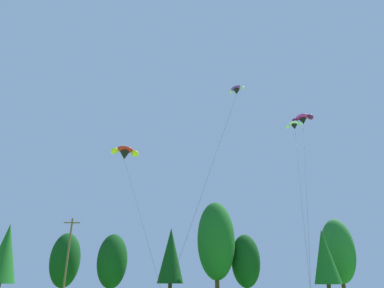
% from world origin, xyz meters
% --- Properties ---
extents(treeline_tree_b, '(4.05, 4.05, 11.12)m').
position_xyz_m(treeline_tree_b, '(-25.84, 54.88, 6.97)').
color(treeline_tree_b, '#472D19').
rests_on(treeline_tree_b, ground_plane).
extents(treeline_tree_c, '(4.65, 4.65, 10.56)m').
position_xyz_m(treeline_tree_c, '(-18.55, 59.98, 6.39)').
color(treeline_tree_c, '#472D19').
rests_on(treeline_tree_c, ground_plane).
extents(treeline_tree_d, '(4.51, 4.51, 10.05)m').
position_xyz_m(treeline_tree_d, '(-10.77, 56.76, 6.08)').
color(treeline_tree_d, '#472D19').
rests_on(treeline_tree_d, ground_plane).
extents(treeline_tree_e, '(4.10, 4.10, 11.37)m').
position_xyz_m(treeline_tree_e, '(-1.89, 58.30, 7.12)').
color(treeline_tree_e, '#472D19').
rests_on(treeline_tree_e, ground_plane).
extents(treeline_tree_f, '(6.00, 6.00, 15.54)m').
position_xyz_m(treeline_tree_f, '(5.32, 57.42, 9.41)').
color(treeline_tree_f, '#472D19').
rests_on(treeline_tree_f, ground_plane).
extents(treeline_tree_g, '(4.64, 4.64, 10.52)m').
position_xyz_m(treeline_tree_g, '(10.29, 58.72, 6.37)').
color(treeline_tree_g, '#472D19').
rests_on(treeline_tree_g, ground_plane).
extents(treeline_tree_h, '(3.99, 3.99, 10.86)m').
position_xyz_m(treeline_tree_h, '(21.66, 54.42, 6.80)').
color(treeline_tree_h, '#472D19').
rests_on(treeline_tree_h, ground_plane).
extents(treeline_tree_i, '(5.44, 5.44, 13.48)m').
position_xyz_m(treeline_tree_i, '(26.57, 59.47, 8.16)').
color(treeline_tree_i, '#472D19').
rests_on(treeline_tree_i, ground_plane).
extents(utility_pole, '(2.20, 0.26, 11.31)m').
position_xyz_m(utility_pole, '(-15.94, 50.66, 5.92)').
color(utility_pole, brown).
rests_on(utility_pole, ground_plane).
extents(parafoil_kite_high_red_yellow, '(6.53, 16.79, 16.18)m').
position_xyz_m(parafoil_kite_high_red_yellow, '(-8.14, 38.97, 16.96)').
color(parafoil_kite_high_red_yellow, red).
extents(parafoil_kite_mid_magenta, '(10.93, 20.38, 20.50)m').
position_xyz_m(parafoil_kite_mid_magenta, '(13.18, 37.22, 21.39)').
color(parafoil_kite_mid_magenta, '#D12893').
extents(parafoil_kite_far_purple, '(8.09, 9.64, 20.63)m').
position_xyz_m(parafoil_kite_far_purple, '(3.82, 31.84, 21.72)').
color(parafoil_kite_far_purple, purple).
extents(parafoil_kite_low_white, '(9.59, 20.26, 19.48)m').
position_xyz_m(parafoil_kite_low_white, '(12.03, 37.25, 20.57)').
color(parafoil_kite_low_white, white).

